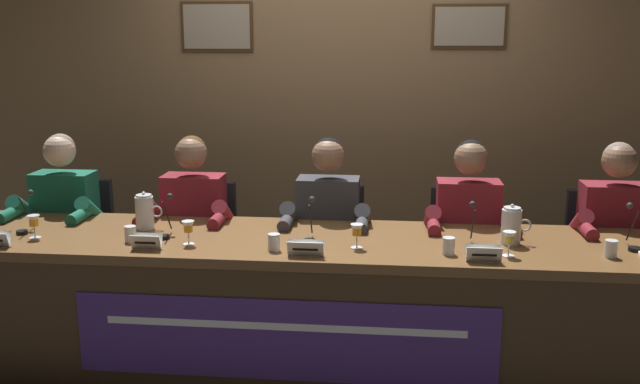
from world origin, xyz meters
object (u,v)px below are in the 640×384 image
at_px(chair_far_left, 78,253).
at_px(water_cup_right, 449,247).
at_px(microphone_far_left, 25,219).
at_px(water_cup_far_right, 611,250).
at_px(water_cup_center, 274,243).
at_px(juice_glass_right, 509,239).
at_px(panelist_right, 468,231).
at_px(juice_glass_left, 188,228).
at_px(microphone_left, 166,223).
at_px(water_pitcher_left_side, 145,212).
at_px(nameplate_left, 146,242).
at_px(juice_glass_center, 357,232).
at_px(panelist_left, 191,223).
at_px(chair_far_right, 601,270).
at_px(chair_left, 202,257).
at_px(chair_right, 463,266).
at_px(chair_center, 330,261).
at_px(microphone_right, 473,232).
at_px(nameplate_center, 306,248).
at_px(water_pitcher_right_side, 511,226).
at_px(conference_table, 317,287).
at_px(microphone_far_right, 633,234).
at_px(panelist_far_left, 60,219).
at_px(microphone_center, 310,227).
at_px(nameplate_right, 484,254).
at_px(panelist_center, 327,227).
at_px(juice_glass_far_left, 34,222).
at_px(panelist_far_right, 616,235).

height_order(chair_far_left, water_cup_right, chair_far_left).
distance_m(microphone_far_left, water_cup_far_right, 3.02).
relative_size(water_cup_center, juice_glass_right, 0.69).
bearing_deg(water_cup_center, panelist_right, 31.39).
height_order(juice_glass_left, microphone_left, microphone_left).
height_order(microphone_far_left, water_pitcher_left_side, microphone_far_left).
bearing_deg(nameplate_left, juice_glass_center, 7.20).
height_order(panelist_left, water_cup_center, panelist_left).
distance_m(juice_glass_right, chair_far_right, 1.12).
distance_m(panelist_right, chair_far_right, 0.88).
bearing_deg(microphone_left, panelist_left, 89.59).
bearing_deg(chair_left, chair_right, 0.00).
bearing_deg(chair_center, microphone_right, -39.84).
distance_m(nameplate_center, water_cup_far_right, 1.46).
bearing_deg(water_pitcher_right_side, conference_table, -172.70).
bearing_deg(microphone_far_left, water_cup_center, -7.73).
xyz_separation_m(microphone_right, water_cup_far_right, (0.64, -0.11, -0.04)).
bearing_deg(microphone_far_right, chair_far_left, 169.31).
height_order(chair_right, water_pitcher_right_side, water_pitcher_right_side).
distance_m(chair_left, nameplate_center, 1.23).
bearing_deg(water_pitcher_left_side, chair_left, 71.37).
distance_m(chair_left, panelist_left, 0.34).
relative_size(panelist_far_left, nameplate_left, 8.05).
bearing_deg(panelist_right, conference_table, -148.04).
distance_m(chair_center, microphone_center, 0.75).
xyz_separation_m(chair_right, microphone_far_right, (0.76, -0.60, 0.40)).
distance_m(water_cup_center, nameplate_right, 1.01).
bearing_deg(microphone_far_left, nameplate_center, -9.67).
xyz_separation_m(juice_glass_right, microphone_far_right, (0.63, 0.19, -0.01)).
relative_size(conference_table, panelist_right, 3.58).
xyz_separation_m(panelist_center, juice_glass_right, (0.93, -0.59, 0.13)).
bearing_deg(microphone_left, chair_left, 89.72).
distance_m(water_pitcher_left_side, water_pitcher_right_side, 1.96).
bearing_deg(water_cup_center, panelist_far_left, 156.36).
distance_m(juice_glass_far_left, microphone_left, 0.69).
distance_m(chair_right, juice_glass_right, 0.90).
bearing_deg(chair_far_left, panelist_far_right, -3.51).
relative_size(microphone_left, chair_far_right, 0.24).
height_order(chair_left, chair_center, same).
bearing_deg(water_cup_right, water_cup_far_right, 2.50).
relative_size(microphone_center, water_cup_right, 2.54).
relative_size(panelist_far_left, water_cup_center, 14.29).
relative_size(chair_center, panelist_center, 0.73).
distance_m(panelist_far_left, microphone_left, 0.92).
relative_size(chair_far_left, juice_glass_left, 7.15).
bearing_deg(conference_table, water_cup_far_right, -2.11).
bearing_deg(microphone_center, chair_center, 85.79).
distance_m(chair_center, panelist_center, 0.34).
height_order(chair_far_left, panelist_far_left, panelist_far_left).
relative_size(panelist_center, juice_glass_right, 9.79).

